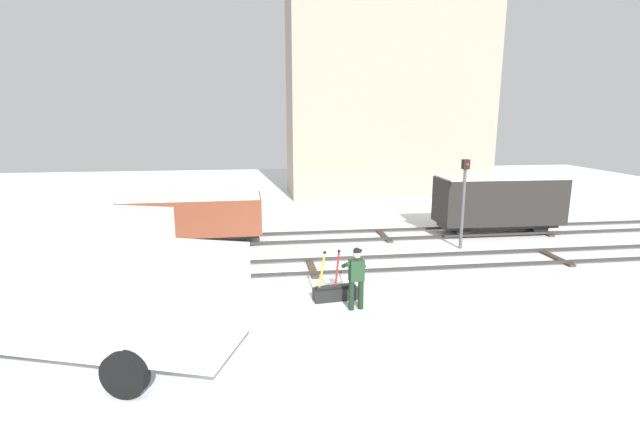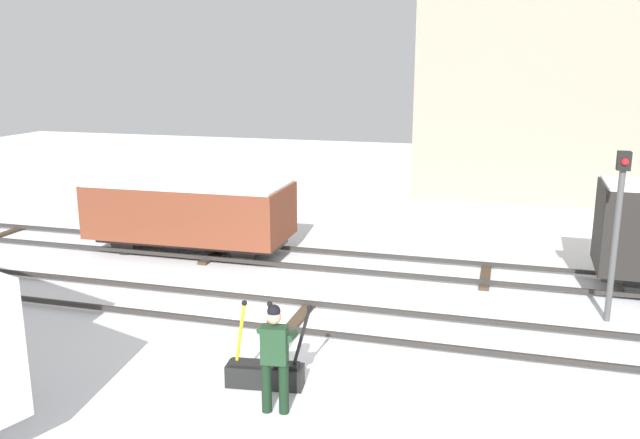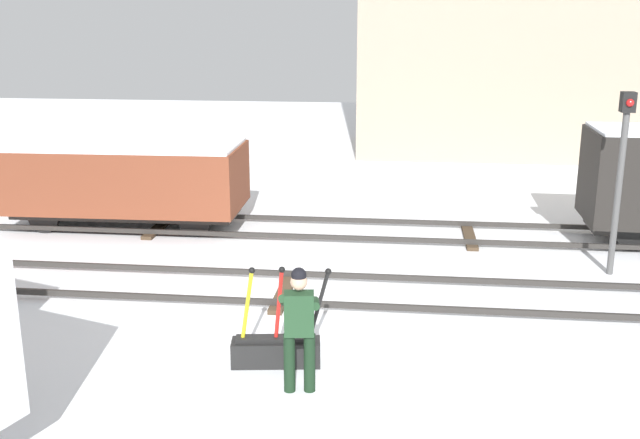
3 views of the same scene
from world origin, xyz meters
The scene contains 10 objects.
ground_plane centered at (0.00, 0.00, 0.00)m, with size 60.00×60.00×0.00m, color white.
track_main_line centered at (0.00, 0.00, 0.11)m, with size 44.00×1.94×0.18m.
track_siding_near centered at (0.00, 3.84, 0.11)m, with size 44.00×1.94×0.18m.
switch_lever_frame centered at (0.33, -2.71, 0.25)m, with size 1.41×0.52×1.45m.
rail_worker centered at (0.76, -3.41, 0.95)m, with size 0.59×0.71×1.70m.
delivery_truck centered at (-5.52, -5.18, 1.73)m, with size 6.84×4.13×3.12m.
signal_post centered at (5.98, 1.75, 2.13)m, with size 0.24×0.32×3.43m.
apartment_building centered at (6.64, 15.30, 6.49)m, with size 12.69×5.52×12.97m.
freight_car_mid_siding centered at (8.55, 3.84, 1.42)m, with size 5.31×2.02×2.48m.
freight_car_back_track centered at (-4.27, 3.84, 1.16)m, with size 5.37×2.38×1.96m.
Camera 1 is at (-1.78, -15.02, 5.07)m, focal length 26.67 mm.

